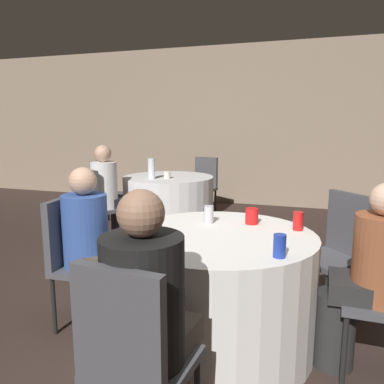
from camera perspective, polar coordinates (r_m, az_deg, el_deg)
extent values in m
plane|color=#332621|center=(2.68, -1.25, -21.90)|extent=(16.00, 16.00, 0.00)
cube|color=gray|center=(6.74, 11.79, 9.79)|extent=(16.00, 0.06, 2.80)
cylinder|color=white|center=(2.51, 4.02, -14.51)|extent=(1.23, 1.23, 0.75)
cylinder|color=white|center=(5.05, -3.60, -1.83)|extent=(1.20, 1.20, 0.75)
cube|color=#47474C|center=(2.44, 26.48, -14.87)|extent=(0.41, 0.41, 0.04)
cylinder|color=black|center=(2.38, 22.18, -21.40)|extent=(0.03, 0.03, 0.41)
cylinder|color=black|center=(2.67, 21.84, -17.65)|extent=(0.03, 0.03, 0.41)
cube|color=#47474C|center=(3.02, 20.03, -9.59)|extent=(0.57, 0.57, 0.04)
cube|color=#47474C|center=(3.07, 22.72, -4.47)|extent=(0.29, 0.31, 0.47)
cylinder|color=black|center=(2.88, 19.69, -15.40)|extent=(0.03, 0.03, 0.41)
cylinder|color=black|center=(3.11, 15.22, -13.21)|extent=(0.03, 0.03, 0.41)
cylinder|color=black|center=(3.11, 24.32, -13.76)|extent=(0.03, 0.03, 0.41)
cylinder|color=black|center=(3.32, 19.84, -11.90)|extent=(0.03, 0.03, 0.41)
cube|color=#47474C|center=(2.79, -15.66, -11.04)|extent=(0.43, 0.43, 0.04)
cube|color=#47474C|center=(2.80, -19.15, -5.64)|extent=(0.08, 0.38, 0.47)
cylinder|color=black|center=(2.94, -10.79, -14.45)|extent=(0.03, 0.03, 0.41)
cylinder|color=black|center=(2.67, -13.93, -17.28)|extent=(0.03, 0.03, 0.41)
cylinder|color=black|center=(3.09, -16.72, -13.48)|extent=(0.03, 0.03, 0.41)
cylinder|color=black|center=(2.83, -20.30, -15.97)|extent=(0.03, 0.03, 0.41)
cube|color=#47474C|center=(1.74, -7.24, -24.55)|extent=(0.44, 0.44, 0.04)
cube|color=#47474C|center=(1.48, -11.23, -19.86)|extent=(0.38, 0.08, 0.47)
cylinder|color=black|center=(2.06, -8.95, -26.06)|extent=(0.03, 0.03, 0.41)
cube|color=#47474C|center=(4.58, -13.08, -2.57)|extent=(0.55, 0.55, 0.04)
cube|color=#47474C|center=(4.46, -15.30, 0.33)|extent=(0.35, 0.25, 0.47)
cylinder|color=black|center=(4.85, -12.04, -4.56)|extent=(0.03, 0.03, 0.41)
cylinder|color=black|center=(4.56, -10.10, -5.44)|extent=(0.03, 0.03, 0.41)
cylinder|color=black|center=(4.72, -15.74, -5.15)|extent=(0.03, 0.03, 0.41)
cylinder|color=black|center=(4.42, -13.99, -6.11)|extent=(0.03, 0.03, 0.41)
cube|color=#47474C|center=(5.50, -12.27, -0.43)|extent=(0.43, 0.43, 0.04)
cube|color=#47474C|center=(5.56, -13.90, 2.29)|extent=(0.08, 0.38, 0.47)
cylinder|color=black|center=(5.59, -9.76, -2.53)|extent=(0.03, 0.03, 0.41)
cylinder|color=black|center=(5.31, -11.71, -3.27)|extent=(0.03, 0.03, 0.41)
cylinder|color=black|center=(5.77, -12.62, -2.22)|extent=(0.03, 0.03, 0.41)
cylinder|color=black|center=(5.51, -14.65, -2.91)|extent=(0.03, 0.03, 0.41)
cube|color=#47474C|center=(5.82, 1.36, 0.38)|extent=(0.47, 0.47, 0.04)
cube|color=#47474C|center=(5.94, 2.19, 3.06)|extent=(0.38, 0.12, 0.47)
cylinder|color=black|center=(5.64, 2.06, -2.29)|extent=(0.03, 0.03, 0.41)
cylinder|color=black|center=(5.80, -0.93, -1.93)|extent=(0.03, 0.03, 0.41)
cylinder|color=black|center=(5.93, 3.57, -1.67)|extent=(0.03, 0.03, 0.41)
cylinder|color=black|center=(6.09, 0.69, -1.34)|extent=(0.03, 0.03, 0.41)
cylinder|color=#4C4238|center=(2.02, -3.56, -26.20)|extent=(0.24, 0.24, 0.45)
cube|color=#4C4238|center=(1.78, -5.37, -20.92)|extent=(0.35, 0.35, 0.12)
cylinder|color=black|center=(1.60, -7.47, -16.02)|extent=(0.34, 0.34, 0.54)
sphere|color=#997056|center=(1.47, -7.80, -3.23)|extent=(0.19, 0.19, 0.19)
cylinder|color=black|center=(4.72, -10.58, -4.66)|extent=(0.24, 0.24, 0.45)
cube|color=black|center=(4.61, -11.89, -1.55)|extent=(0.42, 0.43, 0.12)
cylinder|color=white|center=(4.53, -13.23, 1.04)|extent=(0.31, 0.31, 0.54)
sphere|color=tan|center=(4.48, -13.42, 5.73)|extent=(0.20, 0.20, 0.20)
cylinder|color=#4C4238|center=(2.77, -11.32, -15.59)|extent=(0.24, 0.24, 0.45)
cube|color=#4C4238|center=(2.71, -13.67, -9.96)|extent=(0.34, 0.32, 0.12)
cylinder|color=#33519E|center=(2.70, -15.94, -5.66)|extent=(0.31, 0.31, 0.50)
sphere|color=tan|center=(2.63, -16.30, 1.61)|extent=(0.19, 0.19, 0.19)
cylinder|color=#282828|center=(2.51, 20.83, -18.97)|extent=(0.24, 0.24, 0.45)
cube|color=#282828|center=(2.40, 23.95, -13.28)|extent=(0.33, 0.30, 0.12)
cylinder|color=brown|center=(2.35, 26.99, -9.02)|extent=(0.31, 0.31, 0.49)
cylinder|color=white|center=(2.30, -6.86, -6.93)|extent=(0.23, 0.23, 0.01)
cylinder|color=orange|center=(2.29, -6.86, -6.71)|extent=(0.19, 0.19, 0.01)
cylinder|color=red|center=(2.53, 15.87, -4.27)|extent=(0.07, 0.07, 0.12)
cylinder|color=#1E38A5|center=(2.00, 13.21, -8.00)|extent=(0.07, 0.07, 0.12)
cylinder|color=silver|center=(2.61, 2.58, -3.43)|extent=(0.07, 0.07, 0.12)
cylinder|color=red|center=(2.62, 9.09, -3.65)|extent=(0.09, 0.09, 0.11)
cylinder|color=silver|center=(4.77, -6.19, 3.56)|extent=(0.09, 0.09, 0.26)
cylinder|color=silver|center=(4.80, -3.82, 2.63)|extent=(0.08, 0.08, 0.09)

